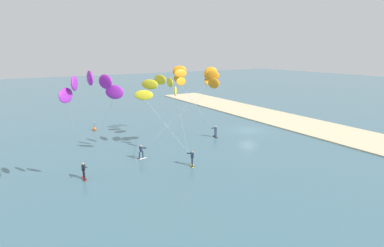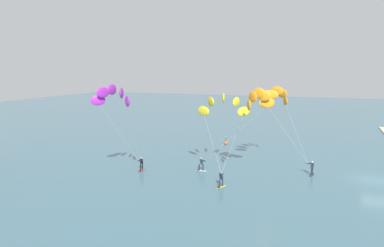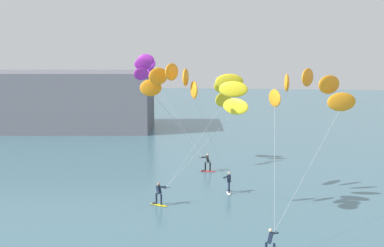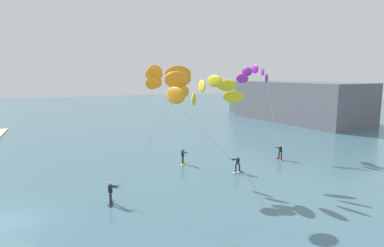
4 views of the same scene
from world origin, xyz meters
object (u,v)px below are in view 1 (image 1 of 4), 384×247
Objects in this scene: kitesurfer_far_out at (207,81)px; kitesurfer_mid_water at (181,77)px; marker_buoy at (94,129)px; kitesurfer_nearshore at (161,89)px; kitesurfer_downwind at (90,91)px.

kitesurfer_mid_water is at bearing -8.60° from kitesurfer_far_out.
kitesurfer_far_out is 7.48× the size of marker_buoy.
kitesurfer_far_out is (-8.09, 1.22, 0.28)m from kitesurfer_mid_water.
kitesurfer_nearshore reaches higher than marker_buoy.
marker_buoy is at bearing -13.34° from kitesurfer_downwind.
kitesurfer_far_out is at bearing -156.44° from marker_buoy.
marker_buoy is (23.48, -5.57, -8.81)m from kitesurfer_downwind.
kitesurfer_mid_water is at bearing -138.68° from marker_buoy.
marker_buoy is at bearing 14.21° from kitesurfer_nearshore.
kitesurfer_downwind reaches higher than marker_buoy.
kitesurfer_downwind is at bearing 128.79° from kitesurfer_nearshore.
kitesurfer_far_out is at bearing -71.24° from kitesurfer_downwind.
kitesurfer_far_out is 0.97× the size of kitesurfer_downwind.
kitesurfer_downwind is at bearing 130.41° from kitesurfer_mid_water.
kitesurfer_nearshore is 0.94× the size of kitesurfer_mid_water.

